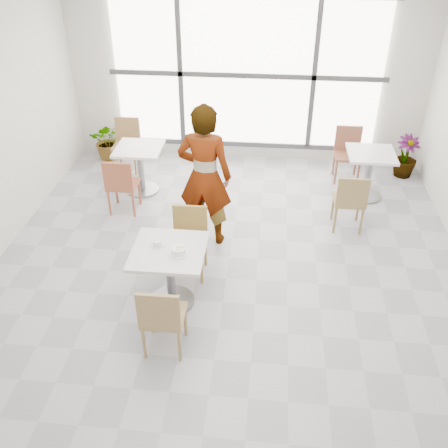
# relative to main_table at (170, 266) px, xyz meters

# --- Properties ---
(floor) EXTENTS (7.00, 7.00, 0.00)m
(floor) POSITION_rel_main_table_xyz_m (0.59, 0.49, -0.52)
(floor) COLOR #9E9EA5
(floor) RESTS_ON ground
(ceiling) EXTENTS (7.00, 7.00, 0.00)m
(ceiling) POSITION_rel_main_table_xyz_m (0.59, 0.49, 2.48)
(ceiling) COLOR white
(ceiling) RESTS_ON ground
(wall_back) EXTENTS (6.00, 0.00, 6.00)m
(wall_back) POSITION_rel_main_table_xyz_m (0.59, 3.99, 0.98)
(wall_back) COLOR silver
(wall_back) RESTS_ON ground
(window) EXTENTS (4.60, 0.07, 2.52)m
(window) POSITION_rel_main_table_xyz_m (0.59, 3.92, 0.98)
(window) COLOR white
(window) RESTS_ON ground
(main_table) EXTENTS (0.80, 0.80, 0.75)m
(main_table) POSITION_rel_main_table_xyz_m (0.00, 0.00, 0.00)
(main_table) COLOR silver
(main_table) RESTS_ON ground
(chair_near) EXTENTS (0.42, 0.42, 0.87)m
(chair_near) POSITION_rel_main_table_xyz_m (0.07, -0.77, -0.02)
(chair_near) COLOR #9A7B4C
(chair_near) RESTS_ON ground
(chair_far) EXTENTS (0.42, 0.42, 0.87)m
(chair_far) POSITION_rel_main_table_xyz_m (0.12, 0.63, -0.02)
(chair_far) COLOR olive
(chair_far) RESTS_ON ground
(oatmeal_bowl) EXTENTS (0.21, 0.21, 0.10)m
(oatmeal_bowl) POSITION_rel_main_table_xyz_m (0.12, -0.06, 0.27)
(oatmeal_bowl) COLOR white
(oatmeal_bowl) RESTS_ON main_table
(coffee_cup) EXTENTS (0.16, 0.13, 0.07)m
(coffee_cup) POSITION_rel_main_table_xyz_m (-0.13, 0.05, 0.26)
(coffee_cup) COLOR silver
(coffee_cup) RESTS_ON main_table
(person) EXTENTS (0.75, 0.54, 1.93)m
(person) POSITION_rel_main_table_xyz_m (0.23, 1.32, 0.44)
(person) COLOR black
(person) RESTS_ON ground
(bg_table_left) EXTENTS (0.70, 0.70, 0.75)m
(bg_table_left) POSITION_rel_main_table_xyz_m (-0.96, 2.56, -0.04)
(bg_table_left) COLOR white
(bg_table_left) RESTS_ON ground
(bg_table_right) EXTENTS (0.70, 0.70, 0.75)m
(bg_table_right) POSITION_rel_main_table_xyz_m (2.56, 2.73, -0.04)
(bg_table_right) COLOR white
(bg_table_right) RESTS_ON ground
(bg_chair_left_near) EXTENTS (0.42, 0.42, 0.87)m
(bg_chair_left_near) POSITION_rel_main_table_xyz_m (-1.08, 1.88, -0.02)
(bg_chair_left_near) COLOR #A25337
(bg_chair_left_near) RESTS_ON ground
(bg_chair_left_far) EXTENTS (0.42, 0.42, 0.87)m
(bg_chair_left_far) POSITION_rel_main_table_xyz_m (-1.38, 3.36, -0.02)
(bg_chair_left_far) COLOR #9C7547
(bg_chair_left_far) RESTS_ON ground
(bg_chair_right_near) EXTENTS (0.42, 0.42, 0.87)m
(bg_chair_right_near) POSITION_rel_main_table_xyz_m (2.17, 1.74, -0.02)
(bg_chair_right_near) COLOR olive
(bg_chair_right_near) RESTS_ON ground
(bg_chair_right_far) EXTENTS (0.42, 0.42, 0.87)m
(bg_chair_right_far) POSITION_rel_main_table_xyz_m (2.30, 3.35, -0.02)
(bg_chair_right_far) COLOR brown
(bg_chair_right_far) RESTS_ON ground
(plant_left) EXTENTS (0.74, 0.68, 0.68)m
(plant_left) POSITION_rel_main_table_xyz_m (-1.83, 3.68, -0.18)
(plant_left) COLOR #3C7233
(plant_left) RESTS_ON ground
(plant_right) EXTENTS (0.47, 0.47, 0.70)m
(plant_right) POSITION_rel_main_table_xyz_m (3.29, 3.51, -0.17)
(plant_right) COLOR #4B7C40
(plant_right) RESTS_ON ground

